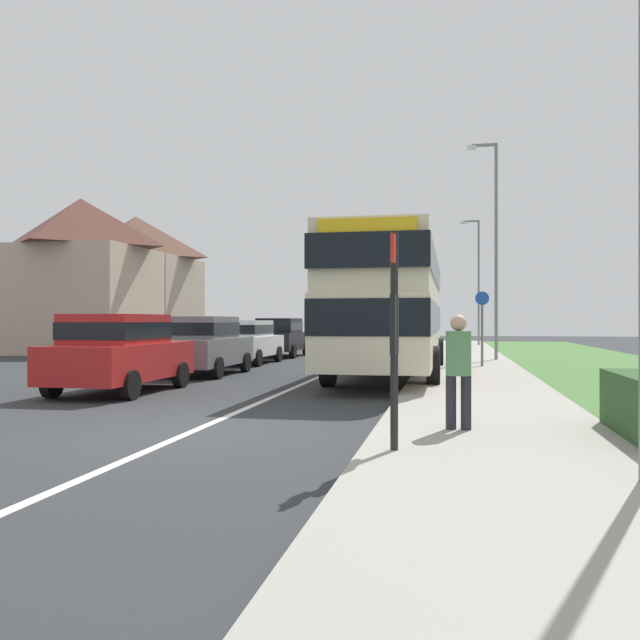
% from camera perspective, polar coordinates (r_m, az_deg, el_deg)
% --- Properties ---
extents(ground_plane, '(120.00, 120.00, 0.00)m').
position_cam_1_polar(ground_plane, '(9.76, -11.00, -9.43)').
color(ground_plane, '#2D3033').
extents(lane_marking_centre, '(0.14, 60.00, 0.01)m').
position_cam_1_polar(lane_marking_centre, '(17.38, -0.94, -5.27)').
color(lane_marking_centre, silver).
rests_on(lane_marking_centre, ground_plane).
extents(pavement_near_side, '(3.20, 68.00, 0.12)m').
position_cam_1_polar(pavement_near_side, '(15.01, 13.36, -5.89)').
color(pavement_near_side, '#9E998E').
rests_on(pavement_near_side, ground_plane).
extents(double_decker_bus, '(2.80, 11.45, 3.70)m').
position_cam_1_polar(double_decker_bus, '(18.92, 6.17, 1.64)').
color(double_decker_bus, beige).
rests_on(double_decker_bus, ground_plane).
extents(parked_car_red, '(1.94, 4.06, 1.72)m').
position_cam_1_polar(parked_car_red, '(15.22, -16.85, -2.48)').
color(parked_car_red, '#B21E1E').
rests_on(parked_car_red, ground_plane).
extents(parked_car_grey, '(2.01, 4.04, 1.70)m').
position_cam_1_polar(parked_car_grey, '(19.61, -10.12, -1.96)').
color(parked_car_grey, slate).
rests_on(parked_car_grey, ground_plane).
extents(parked_car_white, '(1.94, 4.42, 1.59)m').
position_cam_1_polar(parked_car_white, '(24.34, -6.48, -1.70)').
color(parked_car_white, silver).
rests_on(parked_car_white, ground_plane).
extents(parked_car_black, '(1.91, 4.07, 1.68)m').
position_cam_1_polar(parked_car_black, '(29.06, -3.43, -1.35)').
color(parked_car_black, black).
rests_on(parked_car_black, ground_plane).
extents(pedestrian_at_stop, '(0.34, 0.34, 1.67)m').
position_cam_1_polar(pedestrian_at_stop, '(9.17, 11.80, -3.90)').
color(pedestrian_at_stop, '#23232D').
rests_on(pedestrian_at_stop, ground_plane).
extents(bus_stop_sign, '(0.09, 0.52, 2.60)m').
position_cam_1_polar(bus_stop_sign, '(7.60, 6.39, -0.44)').
color(bus_stop_sign, black).
rests_on(bus_stop_sign, ground_plane).
extents(cycle_route_sign, '(0.44, 0.08, 2.52)m').
position_cam_1_polar(cycle_route_sign, '(21.97, 13.74, -0.45)').
color(cycle_route_sign, slate).
rests_on(cycle_route_sign, ground_plane).
extents(street_lamp_near, '(1.14, 0.20, 7.94)m').
position_cam_1_polar(street_lamp_near, '(7.35, 25.36, 23.47)').
color(street_lamp_near, slate).
rests_on(street_lamp_near, ground_plane).
extents(street_lamp_mid, '(1.14, 0.20, 8.26)m').
position_cam_1_polar(street_lamp_mid, '(25.99, 14.67, 6.82)').
color(street_lamp_mid, slate).
rests_on(street_lamp_mid, ground_plane).
extents(street_lamp_far, '(1.14, 0.20, 7.58)m').
position_cam_1_polar(street_lamp_far, '(40.87, 13.31, 3.84)').
color(street_lamp_far, slate).
rests_on(street_lamp_far, ground_plane).
extents(house_terrace_far_side, '(6.17, 11.29, 7.48)m').
position_cam_1_polar(house_terrace_far_side, '(36.59, -17.56, 3.34)').
color(house_terrace_far_side, '#C1A88E').
rests_on(house_terrace_far_side, ground_plane).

